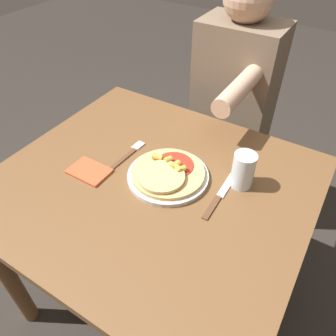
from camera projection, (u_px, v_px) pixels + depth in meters
ground_plane at (157, 294)px, 1.51m from camera, size 8.00×8.00×0.00m
dining_table at (153, 207)px, 1.10m from camera, size 0.95×0.86×0.73m
plate at (168, 176)px, 1.03m from camera, size 0.26×0.26×0.01m
pizza at (167, 172)px, 1.02m from camera, size 0.23×0.23×0.04m
fork at (129, 153)px, 1.12m from camera, size 0.03×0.18×0.00m
knife at (220, 196)px, 0.97m from camera, size 0.03×0.22×0.00m
drinking_glass at (243, 170)px, 0.98m from camera, size 0.07×0.07×0.12m
napkin at (89, 171)px, 1.05m from camera, size 0.13×0.09×0.01m
person_diner at (234, 98)px, 1.47m from camera, size 0.34×0.52×1.21m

